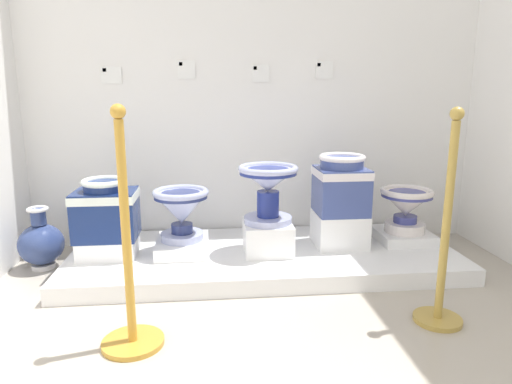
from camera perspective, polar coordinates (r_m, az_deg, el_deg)
wall_back at (r=3.37m, az=-0.07°, el=21.18°), size 3.46×0.06×3.24m
display_platform at (r=3.00m, az=0.99°, el=-8.23°), size 2.49×0.97×0.11m
plinth_block_broad_patterned at (r=3.00m, az=-18.19°, el=-6.59°), size 0.35×0.28×0.12m
antique_toilet_broad_patterned at (r=2.93m, az=-18.53°, el=-1.94°), size 0.38×0.30×0.38m
plinth_block_leftmost at (r=2.96m, az=-9.29°, el=-6.74°), size 0.33×0.39×0.08m
antique_toilet_leftmost at (r=2.88m, az=-9.47°, el=-2.01°), size 0.35×0.35×0.33m
plinth_block_squat_floral at (r=2.90m, az=1.50°, el=-5.76°), size 0.30×0.32×0.20m
antique_toilet_squat_floral at (r=2.81m, az=1.54°, el=1.09°), size 0.38×0.38×0.37m
plinth_block_slender_white at (r=3.09m, az=10.51°, el=-4.61°), size 0.33×0.32×0.22m
antique_toilet_slender_white at (r=3.01m, az=10.75°, el=1.15°), size 0.33×0.33×0.39m
plinth_block_pale_glazed at (r=3.28m, az=18.25°, el=-5.38°), size 0.36×0.33×0.07m
antique_toilet_pale_glazed at (r=3.22m, az=18.52°, el=-1.53°), size 0.36×0.36×0.30m
info_placard_first at (r=3.35m, az=-17.90°, el=13.95°), size 0.14×0.01×0.11m
info_placard_second at (r=3.29m, az=-8.84°, el=15.13°), size 0.12×0.01×0.12m
info_placard_third at (r=3.31m, az=0.58°, el=14.84°), size 0.12×0.01×0.12m
info_placard_fourth at (r=3.39m, az=8.64°, el=15.08°), size 0.13×0.01×0.12m
decorative_vase_companion at (r=3.21m, az=-25.61°, el=-5.87°), size 0.28×0.28×0.41m
stanchion_post_near_left at (r=2.08m, az=-15.79°, el=-11.04°), size 0.28×0.28×1.07m
stanchion_post_near_right at (r=2.36m, az=22.68°, el=-7.58°), size 0.23×0.23×1.05m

